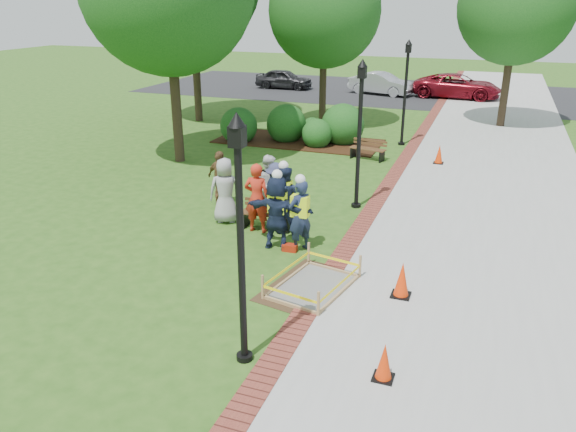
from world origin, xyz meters
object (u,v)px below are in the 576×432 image
(hivis_worker_b, at_px, (300,213))
(hivis_worker_a, at_px, (277,210))
(bench_near, at_px, (268,220))
(wet_concrete_pad, at_px, (313,278))
(hivis_worker_c, at_px, (284,197))
(cone_front, at_px, (384,362))
(lamp_near, at_px, (240,226))

(hivis_worker_b, bearing_deg, hivis_worker_a, -172.87)
(bench_near, height_order, hivis_worker_a, hivis_worker_a)
(wet_concrete_pad, height_order, hivis_worker_b, hivis_worker_b)
(wet_concrete_pad, distance_m, hivis_worker_c, 3.24)
(hivis_worker_b, bearing_deg, cone_front, -55.69)
(hivis_worker_a, height_order, hivis_worker_c, hivis_worker_a)
(wet_concrete_pad, xyz_separation_m, lamp_near, (-0.33, -2.81, 2.25))
(wet_concrete_pad, xyz_separation_m, hivis_worker_b, (-0.90, 1.75, 0.72))
(hivis_worker_a, bearing_deg, hivis_worker_b, 7.13)
(wet_concrete_pad, height_order, cone_front, cone_front)
(wet_concrete_pad, relative_size, bench_near, 1.81)
(wet_concrete_pad, distance_m, hivis_worker_a, 2.35)
(hivis_worker_a, bearing_deg, lamp_near, -75.87)
(hivis_worker_b, relative_size, hivis_worker_c, 1.00)
(bench_near, xyz_separation_m, lamp_near, (1.84, -5.57, 2.24))
(cone_front, distance_m, hivis_worker_a, 5.50)
(wet_concrete_pad, relative_size, hivis_worker_c, 1.33)
(lamp_near, bearing_deg, hivis_worker_c, 103.78)
(bench_near, relative_size, hivis_worker_c, 0.74)
(bench_near, distance_m, hivis_worker_a, 1.49)
(hivis_worker_b, bearing_deg, wet_concrete_pad, -62.63)
(cone_front, bearing_deg, hivis_worker_b, 124.31)
(wet_concrete_pad, xyz_separation_m, hivis_worker_c, (-1.68, 2.68, 0.73))
(lamp_near, bearing_deg, cone_front, 6.85)
(wet_concrete_pad, distance_m, hivis_worker_b, 2.10)
(wet_concrete_pad, relative_size, cone_front, 3.85)
(lamp_near, xyz_separation_m, hivis_worker_b, (-0.58, 4.56, -1.52))
(bench_near, bearing_deg, hivis_worker_a, -56.77)
(wet_concrete_pad, distance_m, bench_near, 3.51)
(wet_concrete_pad, height_order, bench_near, bench_near)
(hivis_worker_a, distance_m, hivis_worker_b, 0.56)
(bench_near, height_order, cone_front, bench_near)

